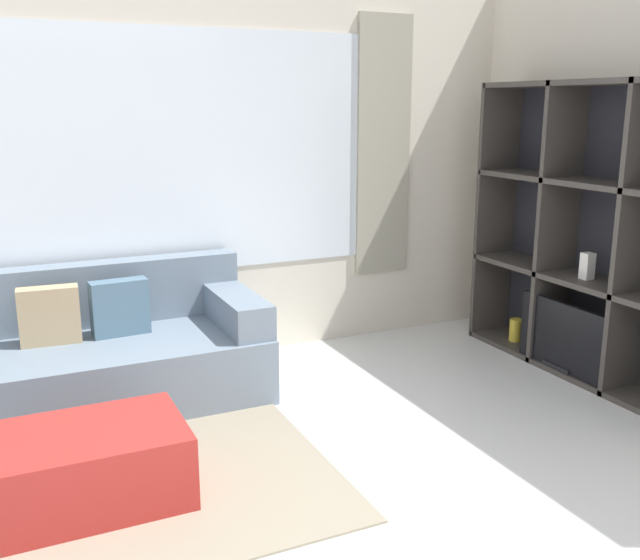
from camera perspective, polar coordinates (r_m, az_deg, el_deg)
wall_back at (r=4.89m, az=-11.55°, el=8.82°), size 6.28×0.11×2.70m
area_rug at (r=3.66m, az=-23.48°, el=-16.15°), size 2.95×1.68×0.01m
shelving_unit at (r=4.93m, az=21.36°, el=3.09°), size 0.37×2.01×1.92m
couch_main at (r=4.51m, az=-18.87°, el=-5.98°), size 2.19×0.92×0.80m
ottoman at (r=3.48m, az=-17.66°, el=-14.02°), size 0.82×0.58×0.36m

